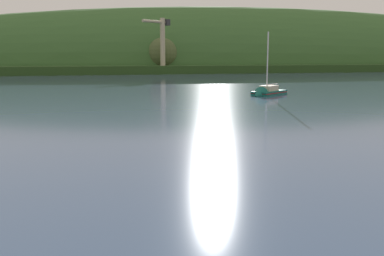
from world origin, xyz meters
TOP-DOWN VIEW (x-y plane):
  - far_shoreline_hill at (53.92, 217.14)m, footprint 530.98×124.11m
  - dockside_crane at (3.09, 176.29)m, footprint 11.73×10.70m
  - sailboat_near_mooring at (14.43, 78.03)m, footprint 8.88×8.49m

SIDE VIEW (x-z plane):
  - far_shoreline_hill at x=53.92m, z-range -31.08..31.29m
  - sailboat_near_mooring at x=14.43m, z-range -6.26..6.94m
  - dockside_crane at x=3.09m, z-range -0.34..21.67m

